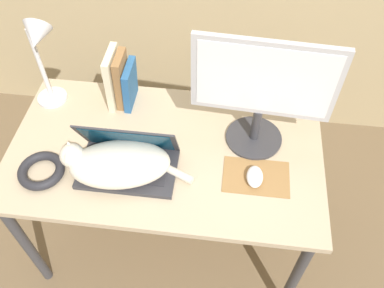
{
  "coord_description": "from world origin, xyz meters",
  "views": [
    {
      "loc": [
        0.23,
        -0.64,
        2.02
      ],
      "look_at": [
        0.12,
        0.32,
        0.83
      ],
      "focal_mm": 38.0,
      "sensor_mm": 36.0,
      "label": 1
    }
  ],
  "objects": [
    {
      "name": "laptop",
      "position": [
        -0.12,
        0.26,
        0.77
      ],
      "size": [
        0.37,
        0.23,
        0.22
      ],
      "color": "#2D2D33",
      "rests_on": "desk"
    },
    {
      "name": "desk",
      "position": [
        0.0,
        0.36,
        0.65
      ],
      "size": [
        1.27,
        0.72,
        0.73
      ],
      "color": "tan",
      "rests_on": "ground_plane"
    },
    {
      "name": "book_row",
      "position": [
        -0.23,
        0.62,
        0.85
      ],
      "size": [
        0.11,
        0.16,
        0.26
      ],
      "color": "beige",
      "rests_on": "desk"
    },
    {
      "name": "cat",
      "position": [
        -0.16,
        0.22,
        0.8
      ],
      "size": [
        0.5,
        0.28,
        0.14
      ],
      "color": "beige",
      "rests_on": "desk"
    },
    {
      "name": "mousepad",
      "position": [
        0.37,
        0.27,
        0.73
      ],
      "size": [
        0.25,
        0.17,
        0.0
      ],
      "color": "olive",
      "rests_on": "desk"
    },
    {
      "name": "external_monitor",
      "position": [
        0.36,
        0.46,
        1.0
      ],
      "size": [
        0.52,
        0.23,
        0.49
      ],
      "color": "#333338",
      "rests_on": "desk"
    },
    {
      "name": "desk_lamp",
      "position": [
        -0.51,
        0.56,
        1.02
      ],
      "size": [
        0.17,
        0.17,
        0.44
      ],
      "color": "silver",
      "rests_on": "desk"
    },
    {
      "name": "computer_mouse",
      "position": [
        0.36,
        0.26,
        0.75
      ],
      "size": [
        0.06,
        0.1,
        0.04
      ],
      "color": "silver",
      "rests_on": "mousepad"
    },
    {
      "name": "cable_coil",
      "position": [
        -0.45,
        0.19,
        0.75
      ],
      "size": [
        0.18,
        0.18,
        0.04
      ],
      "color": "#232328",
      "rests_on": "desk"
    }
  ]
}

